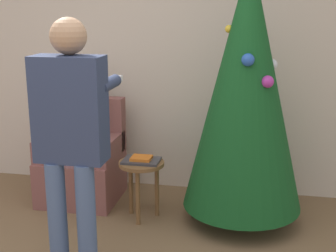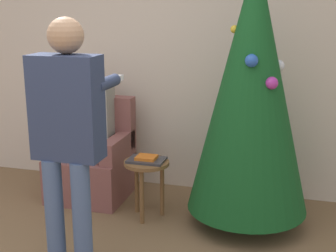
# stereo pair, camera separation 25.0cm
# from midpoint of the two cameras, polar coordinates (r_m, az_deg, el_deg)

# --- Properties ---
(wall_back) EXTENTS (8.00, 0.06, 2.70)m
(wall_back) POSITION_cam_midpoint_polar(r_m,az_deg,el_deg) (4.41, -4.15, 9.58)
(wall_back) COLOR beige
(wall_back) RESTS_ON ground_plane
(christmas_tree) EXTENTS (0.95, 0.95, 2.12)m
(christmas_tree) POSITION_cam_midpoint_polar(r_m,az_deg,el_deg) (3.62, 7.55, 4.89)
(christmas_tree) COLOR brown
(christmas_tree) RESTS_ON ground_plane
(armchair) EXTENTS (0.67, 0.63, 0.91)m
(armchair) POSITION_cam_midpoint_polar(r_m,az_deg,el_deg) (4.37, -11.94, -4.56)
(armchair) COLOR brown
(armchair) RESTS_ON ground_plane
(person_seated) EXTENTS (0.36, 0.46, 1.22)m
(person_seated) POSITION_cam_midpoint_polar(r_m,az_deg,el_deg) (4.25, -12.31, -0.29)
(person_seated) COLOR #475B84
(person_seated) RESTS_ON ground_plane
(person_standing) EXTENTS (0.44, 0.57, 1.67)m
(person_standing) POSITION_cam_midpoint_polar(r_m,az_deg,el_deg) (2.90, -14.19, -0.53)
(person_standing) COLOR #475B84
(person_standing) RESTS_ON ground_plane
(side_stool) EXTENTS (0.37, 0.37, 0.49)m
(side_stool) POSITION_cam_midpoint_polar(r_m,az_deg,el_deg) (3.86, -5.10, -5.65)
(side_stool) COLOR brown
(side_stool) RESTS_ON ground_plane
(laptop) EXTENTS (0.30, 0.21, 0.02)m
(laptop) POSITION_cam_midpoint_polar(r_m,az_deg,el_deg) (3.83, -5.14, -4.25)
(laptop) COLOR #38383D
(laptop) RESTS_ON side_stool
(book) EXTENTS (0.16, 0.14, 0.02)m
(book) POSITION_cam_midpoint_polar(r_m,az_deg,el_deg) (3.82, -5.14, -3.94)
(book) COLOR orange
(book) RESTS_ON laptop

